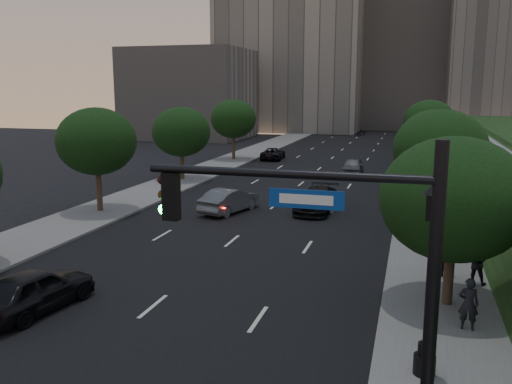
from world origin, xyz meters
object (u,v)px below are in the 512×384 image
(sedan_far_right, at_px, (353,166))
(pedestrian_b, at_px, (476,262))
(sedan_near_left, at_px, (35,290))
(pedestrian_a, at_px, (468,304))
(street_lamp, at_px, (429,288))
(sedan_mid_left, at_px, (230,200))
(sedan_far_left, at_px, (273,154))
(pedestrian_c, at_px, (446,258))
(sedan_near_right, at_px, (317,200))
(traffic_signal_mast, at_px, (369,318))

(sedan_far_right, height_order, pedestrian_b, pedestrian_b)
(sedan_near_left, bearing_deg, pedestrian_a, -161.98)
(street_lamp, relative_size, sedan_mid_left, 1.17)
(sedan_far_left, distance_m, pedestrian_c, 39.42)
(street_lamp, bearing_deg, pedestrian_b, 75.42)
(street_lamp, xyz_separation_m, sedan_near_right, (-6.38, 19.55, -1.86))
(street_lamp, height_order, sedan_far_right, street_lamp)
(street_lamp, height_order, sedan_mid_left, street_lamp)
(sedan_mid_left, xyz_separation_m, sedan_far_right, (5.84, 18.18, -0.03))
(sedan_near_left, distance_m, pedestrian_c, 16.11)
(sedan_far_left, bearing_deg, pedestrian_a, 108.83)
(pedestrian_b, distance_m, pedestrian_c, 1.24)
(sedan_far_left, bearing_deg, sedan_near_left, 89.37)
(street_lamp, height_order, sedan_near_right, street_lamp)
(street_lamp, distance_m, pedestrian_b, 8.31)
(traffic_signal_mast, relative_size, pedestrian_a, 4.00)
(sedan_near_left, distance_m, pedestrian_b, 16.83)
(sedan_far_left, bearing_deg, traffic_signal_mast, 102.62)
(sedan_mid_left, xyz_separation_m, pedestrian_a, (13.11, -14.52, 0.23))
(sedan_far_left, bearing_deg, pedestrian_b, 112.21)
(sedan_far_right, bearing_deg, sedan_mid_left, -108.71)
(traffic_signal_mast, xyz_separation_m, sedan_far_left, (-14.42, 49.03, -3.01))
(sedan_near_right, relative_size, pedestrian_c, 3.29)
(pedestrian_b, bearing_deg, sedan_far_right, -64.92)
(sedan_far_left, relative_size, pedestrian_a, 2.74)
(sedan_near_left, bearing_deg, street_lamp, -175.26)
(sedan_far_left, bearing_deg, sedan_near_right, 106.83)
(sedan_far_right, bearing_deg, sedan_near_right, -92.58)
(sedan_mid_left, height_order, sedan_near_right, sedan_mid_left)
(sedan_far_right, bearing_deg, sedan_far_left, 139.05)
(sedan_far_left, xyz_separation_m, pedestrian_c, (16.62, -35.75, 0.29))
(traffic_signal_mast, distance_m, sedan_near_right, 25.07)
(pedestrian_a, xyz_separation_m, pedestrian_c, (-0.41, 5.16, -0.07))
(sedan_near_right, distance_m, pedestrian_c, 13.29)
(sedan_near_left, xyz_separation_m, sedan_mid_left, (1.54, 16.90, -0.00))
(sedan_mid_left, relative_size, pedestrian_a, 2.75)
(sedan_near_right, bearing_deg, pedestrian_c, -53.30)
(sedan_mid_left, xyz_separation_m, pedestrian_c, (12.70, -9.37, 0.17))
(sedan_near_left, relative_size, pedestrian_a, 2.66)
(traffic_signal_mast, relative_size, sedan_near_right, 1.32)
(sedan_far_left, relative_size, sedan_near_right, 0.90)
(sedan_far_left, height_order, sedan_near_right, sedan_near_right)
(sedan_near_left, xyz_separation_m, pedestrian_b, (15.33, 6.94, 0.26))
(traffic_signal_mast, xyz_separation_m, sedan_near_right, (-5.15, 24.36, -2.90))
(sedan_mid_left, height_order, pedestrian_a, pedestrian_a)
(street_lamp, height_order, pedestrian_b, street_lamp)
(sedan_mid_left, height_order, sedan_far_left, sedan_mid_left)
(pedestrian_c, bearing_deg, pedestrian_b, 148.65)
(sedan_near_left, relative_size, sedan_mid_left, 0.97)
(sedan_far_right, relative_size, pedestrian_c, 2.77)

